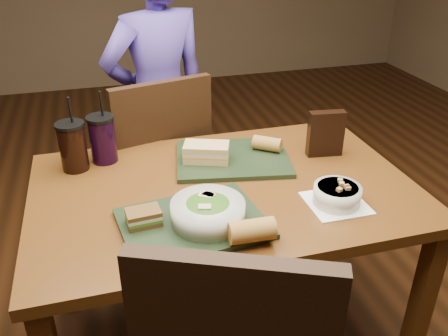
{
  "coord_description": "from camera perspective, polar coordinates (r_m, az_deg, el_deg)",
  "views": [
    {
      "loc": [
        -0.38,
        -1.36,
        1.58
      ],
      "look_at": [
        0.0,
        0.0,
        0.82
      ],
      "focal_mm": 38.0,
      "sensor_mm": 36.0,
      "label": 1
    }
  ],
  "objects": [
    {
      "name": "dining_table",
      "position": [
        1.68,
        0.0,
        -4.81
      ],
      "size": [
        1.3,
        0.85,
        0.75
      ],
      "color": "#563011",
      "rests_on": "ground"
    },
    {
      "name": "diner",
      "position": [
        2.36,
        -7.82,
        7.57
      ],
      "size": [
        0.63,
        0.51,
        1.5
      ],
      "primitive_type": "imported",
      "rotation": [
        0.0,
        0.0,
        3.45
      ],
      "color": "#4B3798",
      "rests_on": "ground"
    },
    {
      "name": "chair_far",
      "position": [
        2.18,
        -7.36,
        0.02
      ],
      "size": [
        0.52,
        0.52,
        0.99
      ],
      "color": "black",
      "rests_on": "ground"
    },
    {
      "name": "chip_bag",
      "position": [
        1.85,
        12.12,
        4.06
      ],
      "size": [
        0.14,
        0.06,
        0.18
      ],
      "primitive_type": "cube",
      "rotation": [
        0.0,
        0.0,
        -0.13
      ],
      "color": "black",
      "rests_on": "dining_table"
    },
    {
      "name": "sandwich_far",
      "position": [
        1.75,
        -2.13,
        1.91
      ],
      "size": [
        0.19,
        0.14,
        0.07
      ],
      "color": "tan",
      "rests_on": "tray_far"
    },
    {
      "name": "salad_bowl",
      "position": [
        1.41,
        -1.95,
        -5.15
      ],
      "size": [
        0.22,
        0.22,
        0.07
      ],
      "color": "silver",
      "rests_on": "tray_near"
    },
    {
      "name": "baguette_near",
      "position": [
        1.33,
        3.36,
        -7.52
      ],
      "size": [
        0.13,
        0.07,
        0.07
      ],
      "primitive_type": "cylinder",
      "rotation": [
        0.0,
        1.57,
        -0.04
      ],
      "color": "#AD7533",
      "rests_on": "tray_near"
    },
    {
      "name": "cup_berry",
      "position": [
        1.82,
        -14.39,
        3.43
      ],
      "size": [
        0.1,
        0.1,
        0.28
      ],
      "color": "black",
      "rests_on": "dining_table"
    },
    {
      "name": "tray_near",
      "position": [
        1.43,
        -3.76,
        -6.67
      ],
      "size": [
        0.46,
        0.37,
        0.02
      ],
      "primitive_type": "cube",
      "rotation": [
        0.0,
        0.0,
        0.12
      ],
      "color": "black",
      "rests_on": "dining_table"
    },
    {
      "name": "baguette_far",
      "position": [
        1.84,
        5.21,
        2.93
      ],
      "size": [
        0.12,
        0.11,
        0.05
      ],
      "primitive_type": "cylinder",
      "rotation": [
        0.0,
        1.57,
        -0.63
      ],
      "color": "#AD7533",
      "rests_on": "tray_far"
    },
    {
      "name": "tray_far",
      "position": [
        1.8,
        1.04,
        1.13
      ],
      "size": [
        0.47,
        0.39,
        0.02
      ],
      "primitive_type": "cube",
      "rotation": [
        0.0,
        0.0,
        -0.18
      ],
      "color": "black",
      "rests_on": "dining_table"
    },
    {
      "name": "cup_cola",
      "position": [
        1.79,
        -17.72,
        2.52
      ],
      "size": [
        0.1,
        0.1,
        0.28
      ],
      "color": "black",
      "rests_on": "dining_table"
    },
    {
      "name": "soup_bowl",
      "position": [
        1.56,
        13.44,
        -3.12
      ],
      "size": [
        0.19,
        0.19,
        0.07
      ],
      "color": "white",
      "rests_on": "dining_table"
    },
    {
      "name": "sandwich_near",
      "position": [
        1.42,
        -9.65,
        -5.83
      ],
      "size": [
        0.11,
        0.08,
        0.05
      ],
      "color": "#593819",
      "rests_on": "tray_near"
    }
  ]
}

